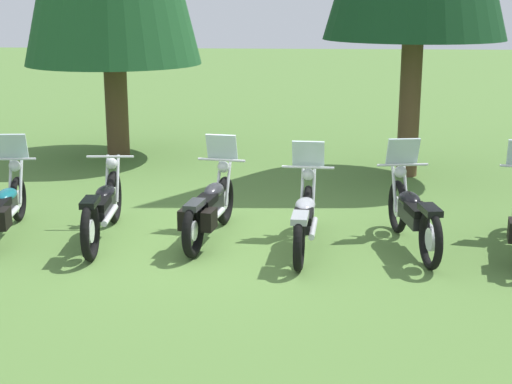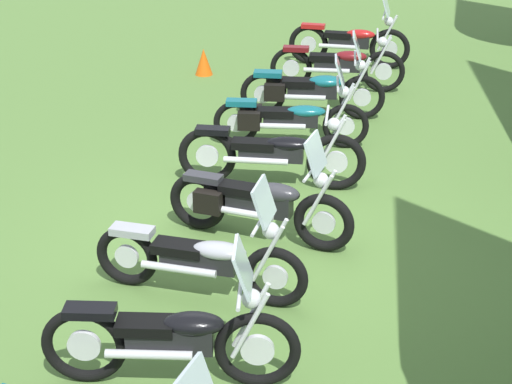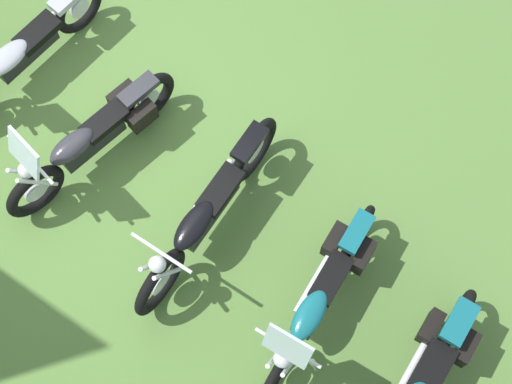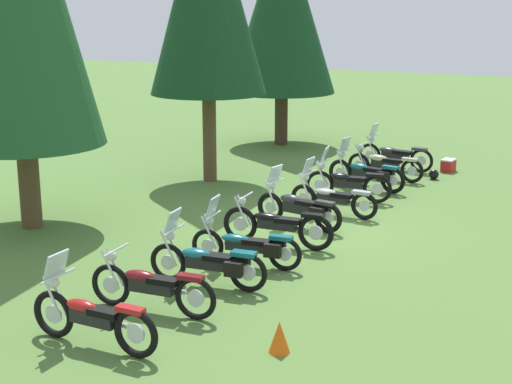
% 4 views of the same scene
% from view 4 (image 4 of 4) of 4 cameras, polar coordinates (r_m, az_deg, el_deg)
% --- Properties ---
extents(ground_plane, '(80.00, 80.00, 0.00)m').
position_cam_4_polar(ground_plane, '(17.07, 3.63, -2.72)').
color(ground_plane, '#547A38').
extents(motorcycle_0, '(0.74, 2.27, 1.38)m').
position_cam_4_polar(motorcycle_0, '(11.41, -12.41, -9.26)').
color(motorcycle_0, black).
rests_on(motorcycle_0, ground_plane).
extents(motorcycle_1, '(0.76, 2.31, 1.02)m').
position_cam_4_polar(motorcycle_1, '(12.46, -7.99, -7.10)').
color(motorcycle_1, black).
rests_on(motorcycle_1, ground_plane).
extents(motorcycle_2, '(0.77, 2.28, 1.37)m').
position_cam_4_polar(motorcycle_2, '(13.45, -3.62, -5.30)').
color(motorcycle_2, black).
rests_on(motorcycle_2, ground_plane).
extents(motorcycle_3, '(0.73, 2.25, 1.34)m').
position_cam_4_polar(motorcycle_3, '(14.43, -0.65, -4.02)').
color(motorcycle_3, black).
rests_on(motorcycle_3, ground_plane).
extents(motorcycle_4, '(0.68, 2.45, 1.04)m').
position_cam_4_polar(motorcycle_4, '(15.65, 1.58, -2.50)').
color(motorcycle_4, black).
rests_on(motorcycle_4, ground_plane).
extents(motorcycle_5, '(0.78, 2.22, 1.36)m').
position_cam_4_polar(motorcycle_5, '(16.96, 3.33, -1.20)').
color(motorcycle_5, black).
rests_on(motorcycle_5, ground_plane).
extents(motorcycle_6, '(0.72, 2.26, 1.34)m').
position_cam_4_polar(motorcycle_6, '(18.02, 5.83, -0.39)').
color(motorcycle_6, black).
rests_on(motorcycle_6, ground_plane).
extents(motorcycle_7, '(0.71, 2.23, 1.38)m').
position_cam_4_polar(motorcycle_7, '(19.36, 6.95, 0.72)').
color(motorcycle_7, black).
rests_on(motorcycle_7, ground_plane).
extents(motorcycle_8, '(0.79, 2.32, 1.37)m').
position_cam_4_polar(motorcycle_8, '(20.64, 8.44, 1.45)').
color(motorcycle_8, black).
rests_on(motorcycle_8, ground_plane).
extents(motorcycle_9, '(0.73, 2.33, 1.00)m').
position_cam_4_polar(motorcycle_9, '(21.93, 9.75, 2.10)').
color(motorcycle_9, black).
rests_on(motorcycle_9, ground_plane).
extents(motorcycle_10, '(0.77, 2.41, 1.37)m').
position_cam_4_polar(motorcycle_10, '(23.31, 10.48, 2.85)').
color(motorcycle_10, black).
rests_on(motorcycle_10, ground_plane).
extents(pine_tree_3, '(3.78, 3.78, 7.87)m').
position_cam_4_polar(pine_tree_3, '(26.73, 2.00, 13.95)').
color(pine_tree_3, '#42301E').
rests_on(pine_tree_3, ground_plane).
extents(picnic_cooler, '(0.52, 0.41, 0.38)m').
position_cam_4_polar(picnic_cooler, '(23.43, 14.43, 1.99)').
color(picnic_cooler, red).
rests_on(picnic_cooler, ground_plane).
extents(traffic_cone, '(0.32, 0.32, 0.48)m').
position_cam_4_polar(traffic_cone, '(11.08, 1.79, -10.96)').
color(traffic_cone, '#EA590F').
rests_on(traffic_cone, ground_plane).
extents(dropped_helmet, '(0.29, 0.29, 0.29)m').
position_cam_4_polar(dropped_helmet, '(22.26, 13.38, 1.31)').
color(dropped_helmet, black).
rests_on(dropped_helmet, ground_plane).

